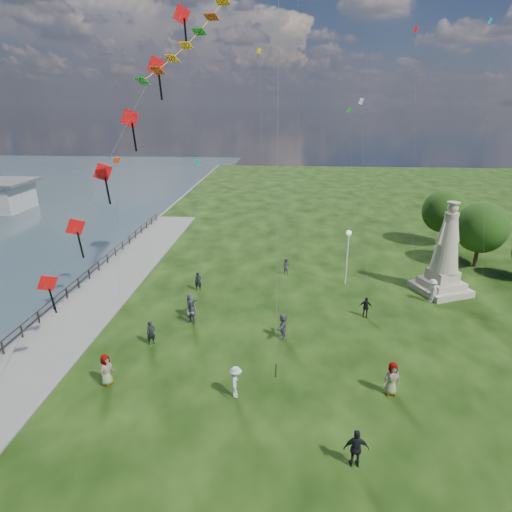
# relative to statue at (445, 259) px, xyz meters

# --- Properties ---
(waterfront) EXTENTS (200.00, 200.00, 1.51)m
(waterfront) POSITION_rel_statue_xyz_m (-28.89, -6.73, -2.91)
(waterfront) COLOR #2F4047
(waterfront) RESTS_ON ground
(statue) EXTENTS (4.85, 4.85, 7.54)m
(statue) POSITION_rel_statue_xyz_m (0.00, 0.00, 0.00)
(statue) COLOR #BFAE90
(statue) RESTS_ON ground
(lamppost) EXTENTS (0.44, 0.44, 4.79)m
(lamppost) POSITION_rel_statue_xyz_m (-7.60, 1.11, 0.61)
(lamppost) COLOR silver
(lamppost) RESTS_ON ground
(tree_row) EXTENTS (8.03, 13.55, 6.21)m
(tree_row) POSITION_rel_statue_xyz_m (5.09, 8.72, 0.79)
(tree_row) COLOR #382314
(tree_row) RESTS_ON ground
(person_0) EXTENTS (0.69, 0.66, 1.59)m
(person_0) POSITION_rel_statue_xyz_m (-21.25, -9.74, -2.05)
(person_0) COLOR black
(person_0) RESTS_ON ground
(person_1) EXTENTS (1.00, 0.82, 1.79)m
(person_1) POSITION_rel_statue_xyz_m (-19.22, -6.89, -1.95)
(person_1) COLOR #595960
(person_1) RESTS_ON ground
(person_2) EXTENTS (0.70, 1.21, 1.79)m
(person_2) POSITION_rel_statue_xyz_m (-15.21, -14.54, -1.95)
(person_2) COLOR silver
(person_2) RESTS_ON ground
(person_3) EXTENTS (1.09, 0.59, 1.83)m
(person_3) POSITION_rel_statue_xyz_m (-9.57, -18.72, -1.93)
(person_3) COLOR black
(person_3) RESTS_ON ground
(person_4) EXTENTS (1.01, 0.72, 1.90)m
(person_4) POSITION_rel_statue_xyz_m (-7.00, -13.71, -1.90)
(person_4) COLOR #595960
(person_4) RESTS_ON ground
(person_5) EXTENTS (0.86, 1.72, 1.79)m
(person_5) POSITION_rel_statue_xyz_m (-19.54, -5.82, -1.95)
(person_5) COLOR #595960
(person_5) RESTS_ON ground
(person_6) EXTENTS (0.64, 0.49, 1.57)m
(person_6) POSITION_rel_statue_xyz_m (-19.93, -1.17, -2.06)
(person_6) COLOR black
(person_6) RESTS_ON ground
(person_7) EXTENTS (0.84, 0.68, 1.50)m
(person_7) POSITION_rel_statue_xyz_m (-12.74, 2.99, -2.10)
(person_7) COLOR #595960
(person_7) RESTS_ON ground
(person_8) EXTENTS (0.93, 1.35, 1.90)m
(person_8) POSITION_rel_statue_xyz_m (-1.38, -2.00, -1.89)
(person_8) COLOR silver
(person_8) RESTS_ON ground
(person_9) EXTENTS (0.97, 0.64, 1.53)m
(person_9) POSITION_rel_statue_xyz_m (-6.89, -4.87, -2.08)
(person_9) COLOR black
(person_9) RESTS_ON ground
(person_10) EXTENTS (0.78, 1.01, 1.84)m
(person_10) POSITION_rel_statue_xyz_m (-22.41, -14.01, -1.93)
(person_10) COLOR #595960
(person_10) RESTS_ON ground
(person_11) EXTENTS (1.00, 1.73, 1.76)m
(person_11) POSITION_rel_statue_xyz_m (-12.82, -8.33, -1.97)
(person_11) COLOR #595960
(person_11) RESTS_ON ground
(red_kite_train) EXTENTS (8.97, 9.35, 19.66)m
(red_kite_train) POSITION_rel_statue_xyz_m (-21.81, -11.11, 9.35)
(red_kite_train) COLOR black
(red_kite_train) RESTS_ON ground
(small_kites) EXTENTS (31.18, 17.00, 27.50)m
(small_kites) POSITION_rel_statue_xyz_m (-10.09, 7.22, 11.15)
(small_kites) COLOR teal
(small_kites) RESTS_ON ground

